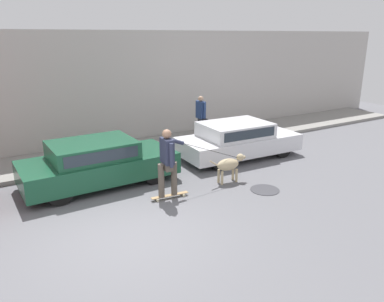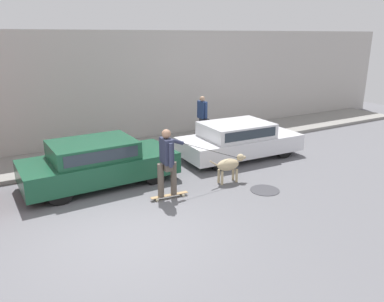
# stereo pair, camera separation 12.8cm
# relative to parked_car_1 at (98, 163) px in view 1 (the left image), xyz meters

# --- Properties ---
(ground_plane) EXTENTS (36.00, 36.00, 0.00)m
(ground_plane) POSITION_rel_parked_car_1_xyz_m (-0.25, -2.97, -0.61)
(ground_plane) COLOR slate
(back_wall) EXTENTS (32.00, 0.30, 4.04)m
(back_wall) POSITION_rel_parked_car_1_xyz_m (-0.25, 3.57, 1.41)
(back_wall) COLOR #B2ADA8
(back_wall) RESTS_ON ground_plane
(sidewalk_curb) EXTENTS (30.00, 2.26, 0.13)m
(sidewalk_curb) POSITION_rel_parked_car_1_xyz_m (-0.25, 2.27, -0.54)
(sidewalk_curb) COLOR gray
(sidewalk_curb) RESTS_ON ground_plane
(parked_car_1) EXTENTS (4.08, 1.85, 1.22)m
(parked_car_1) POSITION_rel_parked_car_1_xyz_m (0.00, 0.00, 0.00)
(parked_car_1) COLOR black
(parked_car_1) RESTS_ON ground_plane
(parked_car_2) EXTENTS (4.04, 1.91, 1.17)m
(parked_car_2) POSITION_rel_parked_car_1_xyz_m (4.68, 0.00, -0.03)
(parked_car_2) COLOR black
(parked_car_2) RESTS_ON ground_plane
(dog) EXTENTS (1.11, 0.37, 0.76)m
(dog) POSITION_rel_parked_car_1_xyz_m (3.11, -1.66, -0.11)
(dog) COLOR tan
(dog) RESTS_ON ground_plane
(skateboarder) EXTENTS (2.73, 0.62, 1.76)m
(skateboarder) POSITION_rel_parked_car_1_xyz_m (1.18, -1.78, 0.40)
(skateboarder) COLOR beige
(skateboarder) RESTS_ON ground_plane
(pedestrian_with_bag) EXTENTS (0.21, 0.65, 1.65)m
(pedestrian_with_bag) POSITION_rel_parked_car_1_xyz_m (4.45, 1.91, 0.44)
(pedestrian_with_bag) COLOR #28282D
(pedestrian_with_bag) RESTS_ON sidewalk_curb
(manhole_cover) EXTENTS (0.76, 0.76, 0.01)m
(manhole_cover) POSITION_rel_parked_car_1_xyz_m (3.58, -2.61, -0.60)
(manhole_cover) COLOR #38383D
(manhole_cover) RESTS_ON ground_plane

